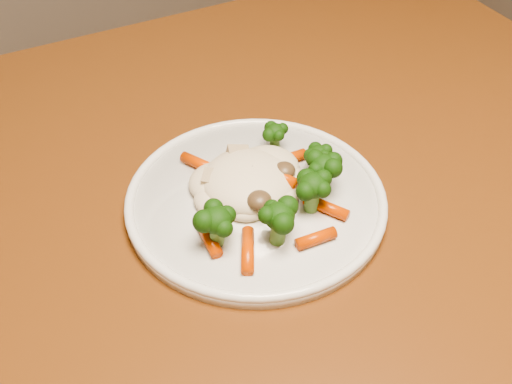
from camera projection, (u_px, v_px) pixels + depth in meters
dining_table at (165, 293)px, 0.70m from camera, size 1.33×0.94×0.75m
plate at (256, 202)px, 0.66m from camera, size 0.27×0.27×0.01m
meal at (264, 184)px, 0.64m from camera, size 0.18×0.19×0.04m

